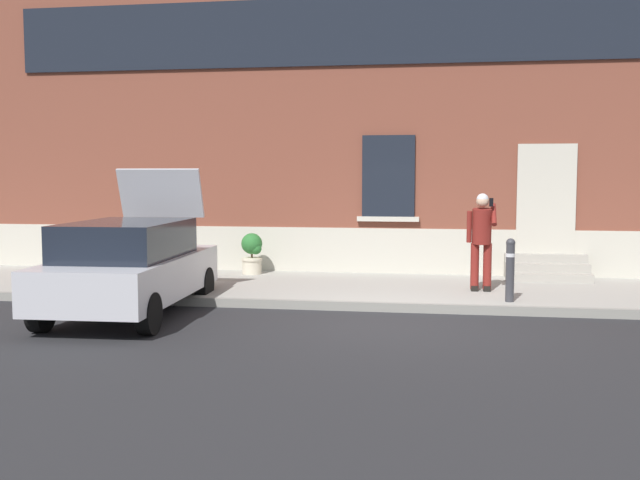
{
  "coord_description": "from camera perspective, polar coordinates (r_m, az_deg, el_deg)",
  "views": [
    {
      "loc": [
        0.8,
        -11.0,
        2.23
      ],
      "look_at": [
        -1.24,
        1.6,
        1.1
      ],
      "focal_mm": 41.57,
      "sensor_mm": 36.0,
      "label": 1
    }
  ],
  "objects": [
    {
      "name": "building_facade",
      "position": [
        16.38,
        6.48,
        10.27
      ],
      "size": [
        24.0,
        1.52,
        7.5
      ],
      "color": "brown",
      "rests_on": "ground"
    },
    {
      "name": "sidewalk",
      "position": [
        13.99,
        5.81,
        -3.83
      ],
      "size": [
        24.0,
        3.6,
        0.15
      ],
      "primitive_type": "cube",
      "color": "#99968E",
      "rests_on": "ground"
    },
    {
      "name": "ground_plane",
      "position": [
        11.25,
        4.96,
        -6.39
      ],
      "size": [
        80.0,
        80.0,
        0.0
      ],
      "primitive_type": "plane",
      "color": "#232326"
    },
    {
      "name": "curb_edge",
      "position": [
        12.16,
        5.29,
        -5.17
      ],
      "size": [
        24.0,
        0.12,
        0.15
      ],
      "primitive_type": "cube",
      "color": "gray",
      "rests_on": "ground"
    },
    {
      "name": "person_on_phone",
      "position": [
        13.45,
        12.34,
        0.34
      ],
      "size": [
        0.51,
        0.48,
        1.75
      ],
      "rotation": [
        0.0,
        0.0,
        -0.28
      ],
      "color": "maroon",
      "rests_on": "sidewalk"
    },
    {
      "name": "planter_cream",
      "position": [
        15.56,
        -5.24,
        -0.96
      ],
      "size": [
        0.44,
        0.44,
        0.86
      ],
      "color": "beige",
      "rests_on": "sidewalk"
    },
    {
      "name": "entrance_stoop",
      "position": [
        15.49,
        17.04,
        -2.18
      ],
      "size": [
        1.62,
        0.96,
        0.48
      ],
      "color": "#9E998E",
      "rests_on": "sidewalk"
    },
    {
      "name": "bollard_near_person",
      "position": [
        12.5,
        14.43,
        -2.07
      ],
      "size": [
        0.15,
        0.15,
        1.04
      ],
      "color": "#333338",
      "rests_on": "sidewalk"
    },
    {
      "name": "hatchback_car_silver",
      "position": [
        12.09,
        -14.39,
        -1.9
      ],
      "size": [
        1.92,
        4.13,
        2.34
      ],
      "color": "#B7B7BF",
      "rests_on": "ground"
    },
    {
      "name": "planter_charcoal",
      "position": [
        16.46,
        -12.97,
        -0.74
      ],
      "size": [
        0.44,
        0.44,
        0.86
      ],
      "color": "#2D2D30",
      "rests_on": "sidewalk"
    }
  ]
}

